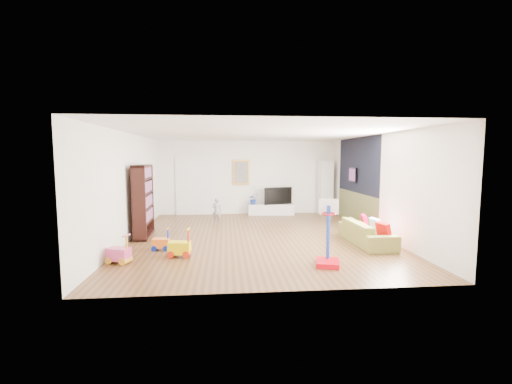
{
  "coord_description": "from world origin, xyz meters",
  "views": [
    {
      "loc": [
        -0.83,
        -8.85,
        2.09
      ],
      "look_at": [
        0.0,
        0.4,
        1.15
      ],
      "focal_mm": 24.0,
      "sensor_mm": 36.0,
      "label": 1
    }
  ],
  "objects": [
    {
      "name": "ride_on_orange",
      "position": [
        -2.29,
        -1.12,
        0.25
      ],
      "size": [
        0.39,
        0.27,
        0.5
      ],
      "primitive_type": "cube",
      "rotation": [
        0.0,
        0.0,
        -0.1
      ],
      "color": "orange",
      "rests_on": "ground"
    },
    {
      "name": "basketball_hoop",
      "position": [
        1.14,
        -2.53,
        0.64
      ],
      "size": [
        0.58,
        0.64,
        1.28
      ],
      "primitive_type": "cube",
      "rotation": [
        0.0,
        0.0,
        -0.29
      ],
      "color": "red",
      "rests_on": "ground"
    },
    {
      "name": "olive_wainscot",
      "position": [
        3.23,
        1.4,
        0.5
      ],
      "size": [
        0.01,
        3.2,
        1.0
      ],
      "primitive_type": "cube",
      "color": "brown",
      "rests_on": "wall_right"
    },
    {
      "name": "artwork_right",
      "position": [
        3.17,
        1.6,
        1.55
      ],
      "size": [
        0.04,
        0.56,
        0.46
      ],
      "primitive_type": "cube",
      "color": "#7F3F8C",
      "rests_on": "wall_right"
    },
    {
      "name": "painting_back",
      "position": [
        -0.25,
        3.71,
        1.55
      ],
      "size": [
        0.62,
        0.06,
        0.92
      ],
      "primitive_type": "cube",
      "color": "gold",
      "rests_on": "wall_back"
    },
    {
      "name": "tv",
      "position": [
        1.05,
        3.48,
        0.7
      ],
      "size": [
        1.08,
        0.45,
        0.62
      ],
      "primitive_type": "imported",
      "rotation": [
        0.0,
        0.0,
        0.29
      ],
      "color": "black",
      "rests_on": "media_console"
    },
    {
      "name": "doorway",
      "position": [
        -1.9,
        3.71,
        1.05
      ],
      "size": [
        1.45,
        0.06,
        2.1
      ],
      "primitive_type": "cube",
      "color": "white",
      "rests_on": "ground"
    },
    {
      "name": "vase_plant",
      "position": [
        0.18,
        3.46,
        0.59
      ],
      "size": [
        0.4,
        0.36,
        0.39
      ],
      "primitive_type": "imported",
      "rotation": [
        0.0,
        0.0,
        0.17
      ],
      "color": "#193099",
      "rests_on": "media_console"
    },
    {
      "name": "navy_accent",
      "position": [
        3.23,
        1.4,
        1.85
      ],
      "size": [
        0.01,
        3.2,
        1.7
      ],
      "primitive_type": "cube",
      "color": "black",
      "rests_on": "wall_right"
    },
    {
      "name": "ride_on_pink",
      "position": [
        -2.95,
        -2.03,
        0.29
      ],
      "size": [
        0.5,
        0.4,
        0.58
      ],
      "primitive_type": "cube",
      "rotation": [
        0.0,
        0.0,
        -0.34
      ],
      "color": "#CD3E76",
      "rests_on": "ground"
    },
    {
      "name": "wall_front",
      "position": [
        0.0,
        -3.75,
        1.35
      ],
      "size": [
        6.5,
        0.0,
        2.7
      ],
      "primitive_type": "cube",
      "color": "white",
      "rests_on": "ground"
    },
    {
      "name": "tall_cabinet",
      "position": [
        2.84,
        3.44,
        0.99
      ],
      "size": [
        0.48,
        0.48,
        1.97
      ],
      "primitive_type": "cube",
      "rotation": [
        0.0,
        0.0,
        0.04
      ],
      "color": "silver",
      "rests_on": "ground"
    },
    {
      "name": "wall_left",
      "position": [
        -3.25,
        0.0,
        1.35
      ],
      "size": [
        0.0,
        7.5,
        2.7
      ],
      "primitive_type": "cube",
      "color": "silver",
      "rests_on": "ground"
    },
    {
      "name": "pillow_center",
      "position": [
        2.79,
        -1.0,
        0.43
      ],
      "size": [
        0.15,
        0.39,
        0.39
      ],
      "primitive_type": "cube",
      "rotation": [
        0.0,
        0.0,
        0.12
      ],
      "color": "white",
      "rests_on": "sofa"
    },
    {
      "name": "bookshelf",
      "position": [
        -3.0,
        0.31,
        0.95
      ],
      "size": [
        0.41,
        1.31,
        1.9
      ],
      "primitive_type": "cube",
      "rotation": [
        0.0,
        0.0,
        0.05
      ],
      "color": "black",
      "rests_on": "ground"
    },
    {
      "name": "pillow_right",
      "position": [
        2.76,
        -0.42,
        0.43
      ],
      "size": [
        0.17,
        0.38,
        0.37
      ],
      "primitive_type": "cube",
      "rotation": [
        0.0,
        0.0,
        -0.19
      ],
      "color": "#B90025",
      "rests_on": "sofa"
    },
    {
      "name": "ride_on_yellow",
      "position": [
        -1.81,
        -1.69,
        0.3
      ],
      "size": [
        0.48,
        0.33,
        0.6
      ],
      "primitive_type": "cube",
      "rotation": [
        0.0,
        0.0,
        -0.11
      ],
      "color": "yellow",
      "rests_on": "ground"
    },
    {
      "name": "ceiling",
      "position": [
        0.0,
        0.0,
        2.7
      ],
      "size": [
        6.5,
        7.5,
        0.0
      ],
      "primitive_type": "cube",
      "color": "white",
      "rests_on": "ground"
    },
    {
      "name": "wall_right",
      "position": [
        3.25,
        0.0,
        1.35
      ],
      "size": [
        0.0,
        7.5,
        2.7
      ],
      "primitive_type": "cube",
      "color": "silver",
      "rests_on": "ground"
    },
    {
      "name": "media_console",
      "position": [
        0.83,
        3.44,
        0.19
      ],
      "size": [
        1.69,
        0.52,
        0.39
      ],
      "primitive_type": "cube",
      "rotation": [
        0.0,
        0.0,
        -0.06
      ],
      "color": "silver",
      "rests_on": "ground"
    },
    {
      "name": "child",
      "position": [
        -1.11,
        1.97,
        0.41
      ],
      "size": [
        0.3,
        0.2,
        0.82
      ],
      "primitive_type": "imported",
      "rotation": [
        0.0,
        0.0,
        3.16
      ],
      "color": "gray",
      "rests_on": "ground"
    },
    {
      "name": "wall_back",
      "position": [
        0.0,
        3.75,
        1.35
      ],
      "size": [
        6.5,
        0.0,
        2.7
      ],
      "primitive_type": "cube",
      "color": "white",
      "rests_on": "ground"
    },
    {
      "name": "floor",
      "position": [
        0.0,
        0.0,
        0.0
      ],
      "size": [
        6.5,
        7.5,
        0.0
      ],
      "primitive_type": "cube",
      "color": "brown",
      "rests_on": "ground"
    },
    {
      "name": "sofa",
      "position": [
        2.57,
        -0.98,
        0.27
      ],
      "size": [
        0.78,
        1.89,
        0.55
      ],
      "primitive_type": "imported",
      "rotation": [
        0.0,
        0.0,
        1.6
      ],
      "color": "olive",
      "rests_on": "ground"
    },
    {
      "name": "pillow_left",
      "position": [
        2.72,
        -1.56,
        0.43
      ],
      "size": [
        0.19,
        0.41,
        0.39
      ],
      "primitive_type": "cube",
      "rotation": [
        0.0,
        0.0,
        0.23
      ],
      "color": "#AA0806",
      "rests_on": "sofa"
    }
  ]
}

